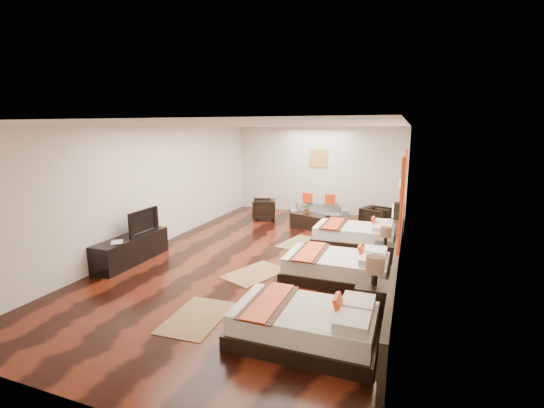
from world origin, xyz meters
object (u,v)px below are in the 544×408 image
at_px(book, 111,243).
at_px(figurine, 152,221).
at_px(bed_mid, 338,267).
at_px(sofa, 318,211).
at_px(armchair_right, 375,218).
at_px(coffee_table, 310,221).
at_px(bed_far, 355,235).
at_px(table_plant, 307,209).
at_px(tv, 140,221).
at_px(armchair_left, 264,209).
at_px(nightstand_b, 385,252).
at_px(nightstand_a, 373,298).
at_px(bed_near, 306,324).
at_px(tv_console, 132,249).

bearing_deg(book, figurine, 90.00).
bearing_deg(bed_mid, sofa, 107.77).
xyz_separation_m(armchair_right, coffee_table, (-1.73, -0.49, -0.11)).
xyz_separation_m(bed_far, book, (-4.19, -3.33, 0.32)).
bearing_deg(sofa, table_plant, -116.95).
height_order(tv, armchair_left, tv).
relative_size(sofa, table_plant, 6.47).
bearing_deg(sofa, armchair_right, -39.87).
xyz_separation_m(nightstand_b, table_plant, (-2.27, 2.39, 0.25)).
bearing_deg(nightstand_b, tv, -164.77).
bearing_deg(armchair_right, armchair_left, 110.41).
height_order(bed_far, nightstand_b, nightstand_b).
relative_size(bed_far, nightstand_a, 1.96).
xyz_separation_m(armchair_left, table_plant, (1.48, -0.45, 0.22)).
xyz_separation_m(bed_mid, nightstand_b, (0.75, 1.06, 0.04)).
distance_m(bed_near, bed_mid, 2.18).
bearing_deg(bed_near, coffee_table, 104.34).
xyz_separation_m(tv_console, coffee_table, (2.77, 3.94, -0.08)).
xyz_separation_m(bed_mid, armchair_left, (-3.00, 3.90, 0.07)).
xyz_separation_m(figurine, armchair_left, (1.20, 3.73, -0.39)).
distance_m(nightstand_a, armchair_left, 6.39).
xyz_separation_m(bed_far, armchair_right, (0.31, 1.64, 0.07)).
height_order(bed_mid, sofa, bed_mid).
bearing_deg(nightstand_b, armchair_right, 98.95).
height_order(bed_near, nightstand_a, nightstand_a).
bearing_deg(book, table_plant, 59.41).
bearing_deg(coffee_table, figurine, -130.59).
height_order(armchair_right, coffee_table, armchair_right).
distance_m(tv, armchair_left, 4.35).
height_order(bed_mid, coffee_table, bed_mid).
distance_m(nightstand_b, book, 5.40).
xyz_separation_m(armchair_left, coffee_table, (1.57, -0.50, -0.11)).
bearing_deg(bed_far, nightstand_a, -77.96).
bearing_deg(armchair_right, book, 158.44).
height_order(bed_near, bed_far, bed_far).
relative_size(coffee_table, table_plant, 3.73).
relative_size(bed_near, armchair_right, 2.69).
distance_m(tv, book, 0.85).
distance_m(nightstand_a, nightstand_b, 2.34).
xyz_separation_m(tv, armchair_left, (1.15, 4.17, -0.50)).
xyz_separation_m(bed_near, armchair_right, (0.31, 6.06, 0.07)).
bearing_deg(tv, bed_near, -115.18).
height_order(tv_console, coffee_table, tv_console).
height_order(bed_near, armchair_left, bed_near).
relative_size(nightstand_b, book, 2.83).
bearing_deg(armchair_right, table_plant, 124.00).
bearing_deg(nightstand_a, sofa, 110.82).
distance_m(coffee_table, table_plant, 0.35).
height_order(nightstand_a, armchair_left, nightstand_a).
bearing_deg(nightstand_b, book, -156.60).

